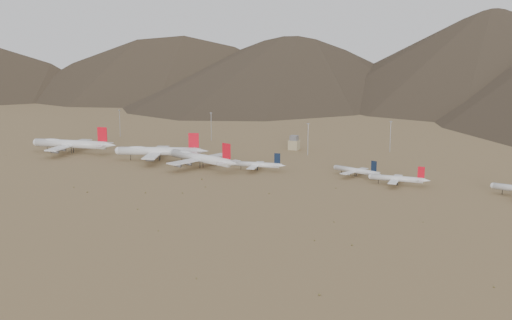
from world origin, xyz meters
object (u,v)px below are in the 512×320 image
at_px(widebody_centre, 158,151).
at_px(narrowbody_a, 258,165).
at_px(widebody_west, 71,144).
at_px(widebody_east, 201,158).
at_px(control_tower, 294,143).
at_px(narrowbody_b, 356,171).

distance_m(widebody_centre, narrowbody_a, 84.56).
bearing_deg(widebody_west, widebody_east, -13.59).
bearing_deg(narrowbody_a, control_tower, 85.48).
height_order(narrowbody_a, narrowbody_b, narrowbody_a).
bearing_deg(narrowbody_b, control_tower, 151.50).
height_order(widebody_west, narrowbody_a, widebody_west).
bearing_deg(widebody_centre, widebody_west, 160.48).
xyz_separation_m(widebody_centre, widebody_east, (42.55, -10.95, -0.24)).
xyz_separation_m(narrowbody_b, control_tower, (-74.78, 81.88, 1.23)).
bearing_deg(widebody_centre, narrowbody_a, -22.26).
distance_m(narrowbody_b, control_tower, 110.90).
bearing_deg(widebody_east, widebody_west, -165.52).
distance_m(widebody_west, narrowbody_b, 236.01).
distance_m(narrowbody_a, narrowbody_b, 69.69).
xyz_separation_m(widebody_centre, narrowbody_a, (84.42, -3.55, -3.20)).
relative_size(widebody_centre, narrowbody_b, 1.89).
bearing_deg(widebody_centre, widebody_east, -34.28).
xyz_separation_m(widebody_west, widebody_centre, (82.28, 0.47, -0.24)).
xyz_separation_m(widebody_west, narrowbody_a, (166.70, -3.08, -3.44)).
relative_size(widebody_east, narrowbody_b, 1.84).
relative_size(narrowbody_a, control_tower, 3.29).
bearing_deg(control_tower, widebody_east, -110.46).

